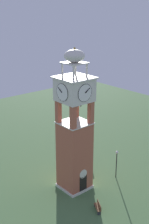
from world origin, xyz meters
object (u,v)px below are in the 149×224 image
object	(u,v)px
clock_tower	(75,134)
trash_bin	(90,163)
lamp_post	(117,159)
park_bench	(98,207)

from	to	relation	value
clock_tower	trash_bin	xyz separation A→B (m)	(5.14, 2.75, -6.65)
lamp_post	trash_bin	bearing A→B (deg)	95.37
clock_tower	lamp_post	world-z (taller)	clock_tower
clock_tower	park_bench	distance (m)	8.42
clock_tower	lamp_post	xyz separation A→B (m)	(5.56, -1.76, -4.42)
trash_bin	lamp_post	bearing A→B (deg)	-84.63
lamp_post	clock_tower	bearing A→B (deg)	162.44
trash_bin	park_bench	bearing A→B (deg)	-127.85
park_bench	lamp_post	size ratio (longest dim) A/B	0.42
park_bench	trash_bin	world-z (taller)	park_bench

